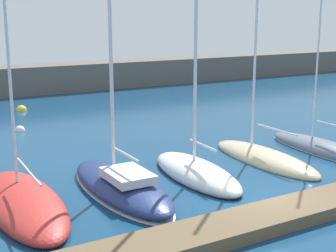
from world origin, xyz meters
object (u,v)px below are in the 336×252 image
sailboat_navy_second (121,183)px  sailboat_sand_fourth (264,157)px  sailboat_red_nearest (24,202)px  sailboat_slate_fifth (324,148)px  sailboat_white_third (196,172)px  mooring_buoy_yellow (22,111)px  mooring_buoy_white (20,131)px

sailboat_navy_second → sailboat_sand_fourth: 8.52m
sailboat_red_nearest → sailboat_slate_fifth: (16.57, -0.24, -0.03)m
sailboat_navy_second → sailboat_white_third: 3.90m
sailboat_white_third → mooring_buoy_yellow: 21.10m
mooring_buoy_white → mooring_buoy_yellow: size_ratio=0.79×
sailboat_sand_fourth → sailboat_slate_fifth: size_ratio=1.07×
sailboat_slate_fifth → mooring_buoy_yellow: sailboat_slate_fifth is taller
sailboat_navy_second → sailboat_sand_fourth: bearing=-86.4°
sailboat_white_third → sailboat_slate_fifth: (8.63, 0.10, -0.08)m
sailboat_red_nearest → sailboat_white_third: (7.94, -0.34, 0.05)m
sailboat_navy_second → sailboat_white_third: sailboat_navy_second is taller
sailboat_sand_fourth → sailboat_slate_fifth: bearing=-94.6°
sailboat_red_nearest → sailboat_sand_fourth: size_ratio=1.00×
mooring_buoy_white → sailboat_sand_fourth: bearing=-55.2°
sailboat_white_third → sailboat_sand_fourth: bearing=-81.1°
sailboat_red_nearest → mooring_buoy_yellow: (5.15, 20.56, -0.24)m
sailboat_white_third → mooring_buoy_white: bearing=21.6°
sailboat_white_third → sailboat_red_nearest: bearing=90.4°
sailboat_red_nearest → mooring_buoy_yellow: 21.20m
mooring_buoy_yellow → sailboat_navy_second: bearing=-93.0°
sailboat_slate_fifth → mooring_buoy_white: 19.18m
sailboat_slate_fifth → mooring_buoy_yellow: size_ratio=15.12×
sailboat_navy_second → sailboat_red_nearest: bearing=85.1°
sailboat_red_nearest → sailboat_white_third: 7.95m
mooring_buoy_white → sailboat_navy_second: bearing=-86.7°
mooring_buoy_yellow → sailboat_sand_fourth: bearing=-70.1°
sailboat_sand_fourth → sailboat_slate_fifth: 4.04m
sailboat_sand_fourth → mooring_buoy_white: bearing=35.7°
sailboat_red_nearest → sailboat_sand_fourth: sailboat_red_nearest is taller
sailboat_red_nearest → sailboat_sand_fourth: (12.55, 0.14, -0.07)m
sailboat_navy_second → mooring_buoy_yellow: 20.96m
sailboat_red_nearest → sailboat_slate_fifth: 16.58m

